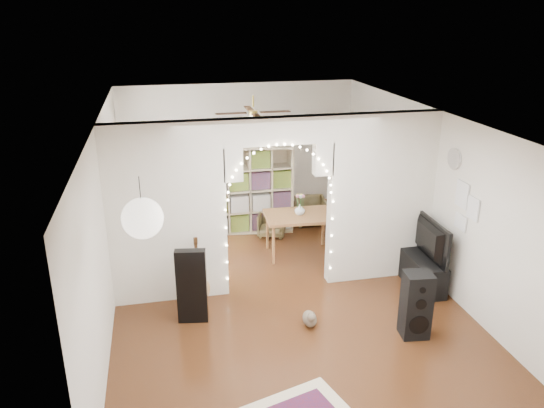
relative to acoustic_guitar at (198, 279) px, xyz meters
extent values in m
plane|color=black|center=(1.28, 0.25, -0.39)|extent=(7.50, 7.50, 0.00)
cube|color=white|center=(1.28, 0.25, 2.31)|extent=(5.00, 7.50, 0.02)
cube|color=silver|center=(1.28, 4.00, 0.96)|extent=(5.00, 0.02, 2.70)
cube|color=silver|center=(1.28, -3.50, 0.96)|extent=(5.00, 0.02, 2.70)
cube|color=silver|center=(-1.22, 0.25, 0.96)|extent=(0.02, 7.50, 2.70)
cube|color=silver|center=(3.78, 0.25, 0.96)|extent=(0.02, 7.50, 2.70)
cube|color=silver|center=(-0.37, 0.25, 0.96)|extent=(1.70, 0.20, 2.70)
cube|color=silver|center=(2.93, 0.25, 0.96)|extent=(1.70, 0.20, 2.70)
cube|color=silver|center=(1.28, 0.25, 2.11)|extent=(1.60, 0.20, 0.40)
cube|color=white|center=(-1.19, 2.05, 1.11)|extent=(0.04, 1.20, 1.40)
cylinder|color=white|center=(3.76, -0.35, 1.71)|extent=(0.03, 0.31, 0.31)
sphere|color=white|center=(-0.62, -2.15, 1.86)|extent=(0.40, 0.40, 0.40)
cube|color=black|center=(-0.11, -0.48, 0.15)|extent=(0.43, 0.20, 1.09)
ellipsoid|color=tan|center=(0.00, 0.00, -0.01)|extent=(0.38, 0.21, 0.43)
cube|color=black|center=(0.00, 0.00, 0.35)|extent=(0.05, 0.04, 0.49)
cube|color=black|center=(0.00, 0.00, 0.61)|extent=(0.06, 0.04, 0.11)
ellipsoid|color=brown|center=(1.45, -0.95, -0.29)|extent=(0.22, 0.31, 0.21)
sphere|color=brown|center=(1.44, -1.07, -0.18)|extent=(0.13, 0.13, 0.12)
cone|color=brown|center=(1.40, -1.07, -0.12)|extent=(0.04, 0.04, 0.04)
cone|color=brown|center=(1.47, -1.07, -0.12)|extent=(0.04, 0.04, 0.04)
cylinder|color=brown|center=(1.46, -0.79, -0.36)|extent=(0.05, 0.20, 0.06)
cube|color=black|center=(2.75, -1.47, 0.07)|extent=(0.39, 0.35, 0.92)
cylinder|color=black|center=(2.73, -1.63, -0.14)|extent=(0.27, 0.05, 0.27)
cylinder|color=black|center=(2.73, -1.63, 0.17)|extent=(0.15, 0.04, 0.14)
cylinder|color=black|center=(2.73, -1.63, 0.38)|extent=(0.08, 0.03, 0.08)
cube|color=black|center=(3.48, -0.26, -0.14)|extent=(0.43, 1.01, 0.50)
imported|color=black|center=(3.48, -0.26, 0.42)|extent=(0.18, 1.08, 0.62)
cube|color=#C7B390|center=(1.23, 2.56, 0.47)|extent=(1.72, 0.63, 1.72)
cube|color=brown|center=(1.91, 1.30, 0.34)|extent=(1.24, 0.86, 0.05)
cylinder|color=brown|center=(1.37, 1.01, -0.04)|extent=(0.05, 0.05, 0.70)
cylinder|color=brown|center=(2.41, 0.95, -0.04)|extent=(0.05, 0.05, 0.70)
cylinder|color=brown|center=(1.40, 1.64, -0.04)|extent=(0.05, 0.05, 0.70)
cylinder|color=brown|center=(2.44, 1.59, -0.04)|extent=(0.05, 0.05, 0.70)
imported|color=white|center=(1.91, 1.30, 0.46)|extent=(0.19, 0.19, 0.19)
imported|color=#4E4427|center=(1.61, 2.22, -0.16)|extent=(0.65, 0.66, 0.47)
imported|color=#4E4427|center=(2.50, 2.62, -0.11)|extent=(0.67, 0.68, 0.56)
camera|label=1|loc=(-0.42, -7.02, 3.74)|focal=35.00mm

